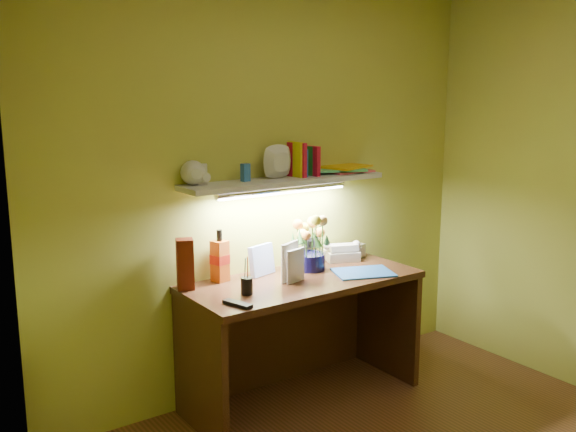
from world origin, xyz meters
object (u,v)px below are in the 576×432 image
(desk, at_px, (303,339))
(whisky_bottle, at_px, (220,256))
(telephone, at_px, (342,251))
(desk_clock, at_px, (359,251))
(flower_bouquet, at_px, (309,242))

(desk, height_order, whisky_bottle, whisky_bottle)
(telephone, distance_m, whisky_bottle, 0.87)
(desk_clock, bearing_deg, flower_bouquet, 171.38)
(desk, distance_m, whisky_bottle, 0.71)
(telephone, relative_size, whisky_bottle, 0.68)
(telephone, bearing_deg, desk_clock, 17.56)
(flower_bouquet, bearing_deg, whisky_bottle, 170.35)
(flower_bouquet, xyz_separation_m, whisky_bottle, (-0.56, 0.10, -0.02))
(desk_clock, relative_size, whisky_bottle, 0.29)
(desk, height_order, flower_bouquet, flower_bouquet)
(desk, distance_m, telephone, 0.65)
(telephone, xyz_separation_m, whisky_bottle, (-0.87, 0.04, 0.09))
(flower_bouquet, xyz_separation_m, telephone, (0.30, 0.05, -0.11))
(desk, bearing_deg, whisky_bottle, 150.88)
(desk, relative_size, whisky_bottle, 4.67)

